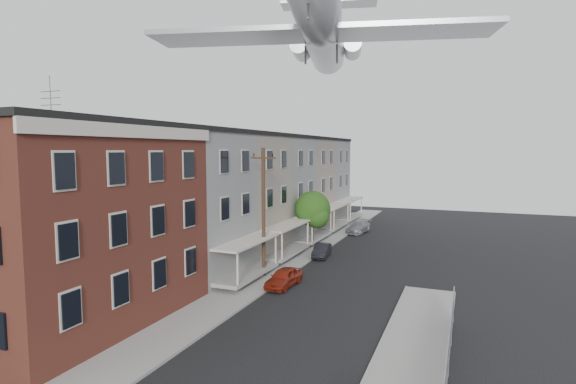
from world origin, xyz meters
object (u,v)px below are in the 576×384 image
object	(u,v)px
utility_pole	(263,211)
car_far	(359,227)
car_near	(284,277)
airplane	(321,27)
street_tree	(314,211)
car_mid	(322,250)

from	to	relation	value
utility_pole	car_far	distance (m)	19.64
car_near	airplane	distance (m)	21.33
street_tree	airplane	size ratio (longest dim) A/B	0.17
street_tree	car_far	bearing A→B (deg)	77.61
street_tree	car_mid	xyz separation A→B (m)	(1.67, -2.84, -2.90)
utility_pole	airplane	distance (m)	17.02
car_near	car_mid	world-z (taller)	car_near
utility_pole	car_far	bearing A→B (deg)	83.01
street_tree	airplane	bearing A→B (deg)	-48.15
car_mid	utility_pole	bearing A→B (deg)	-113.63
car_mid	airplane	world-z (taller)	airplane
car_mid	car_near	bearing A→B (deg)	-96.65
car_far	airplane	world-z (taller)	airplane
utility_pole	street_tree	world-z (taller)	utility_pole
car_mid	airplane	xyz separation A→B (m)	(-0.77, 1.84, 18.57)
airplane	utility_pole	bearing A→B (deg)	-97.82
car_far	utility_pole	bearing A→B (deg)	-89.37
car_near	car_mid	distance (m)	8.70
utility_pole	street_tree	bearing A→B (deg)	88.11
car_near	car_mid	size ratio (longest dim) A/B	1.06
car_near	street_tree	bearing A→B (deg)	102.68
street_tree	car_mid	distance (m)	4.39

